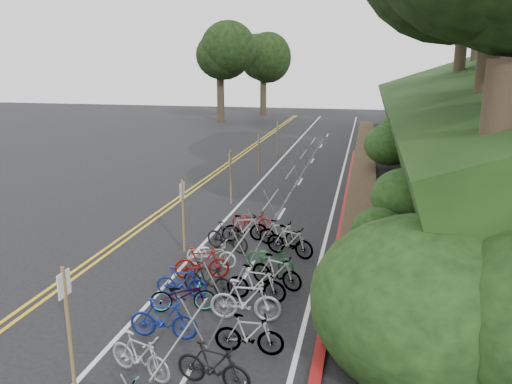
% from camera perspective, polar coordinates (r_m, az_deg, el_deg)
% --- Properties ---
extents(ground, '(120.00, 120.00, 0.00)m').
position_cam_1_polar(ground, '(13.45, -18.34, -13.86)').
color(ground, black).
rests_on(ground, ground).
extents(road_markings, '(7.47, 80.00, 0.01)m').
position_cam_1_polar(road_markings, '(21.85, -3.42, -1.99)').
color(road_markings, gold).
rests_on(road_markings, ground).
extents(red_curb, '(0.25, 28.00, 0.10)m').
position_cam_1_polar(red_curb, '(22.89, 10.22, -1.31)').
color(red_curb, maroon).
rests_on(red_curb, ground).
extents(embankment, '(14.30, 48.14, 9.11)m').
position_cam_1_polar(embankment, '(30.01, 25.14, 6.22)').
color(embankment, black).
rests_on(embankment, ground).
extents(bike_rack_front, '(1.16, 3.01, 1.22)m').
position_cam_1_polar(bike_rack_front, '(10.19, -8.32, -17.31)').
color(bike_rack_front, '#929498').
rests_on(bike_rack_front, ground).
extents(bike_racks_rest, '(1.14, 23.00, 1.17)m').
position_cam_1_polar(bike_racks_rest, '(23.89, 3.94, 1.56)').
color(bike_racks_rest, '#929498').
rests_on(bike_racks_rest, ground).
extents(signpost_near, '(0.08, 0.40, 2.53)m').
position_cam_1_polar(signpost_near, '(10.55, -20.71, -13.46)').
color(signpost_near, brown).
rests_on(signpost_near, ground).
extents(signposts_rest, '(0.08, 18.40, 2.50)m').
position_cam_1_polar(signposts_rest, '(25.18, -1.11, 3.61)').
color(signposts_rest, brown).
rests_on(signposts_rest, ground).
extents(bike_front, '(0.47, 1.47, 0.87)m').
position_cam_1_polar(bike_front, '(13.98, -8.50, -10.12)').
color(bike_front, navy).
rests_on(bike_front, ground).
extents(bike_valet, '(3.25, 12.46, 1.09)m').
position_cam_1_polar(bike_valet, '(13.86, -3.03, -10.01)').
color(bike_valet, slate).
rests_on(bike_valet, ground).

